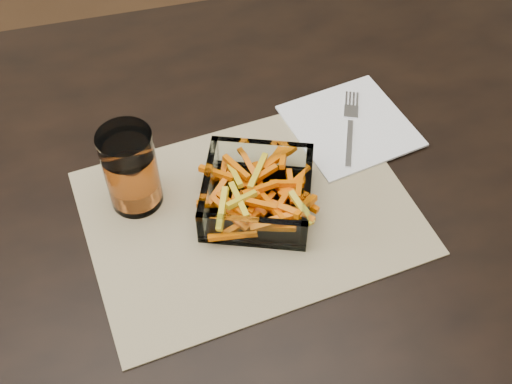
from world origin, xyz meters
TOP-DOWN VIEW (x-y plane):
  - dining_table at (0.00, 0.00)m, footprint 1.60×0.90m
  - placemat at (0.13, -0.06)m, footprint 0.49×0.38m
  - glass_bowl at (0.14, -0.05)m, footprint 0.19×0.19m
  - tumbler at (-0.02, -0.00)m, footprint 0.07×0.07m
  - napkin at (0.33, 0.06)m, footprint 0.21×0.21m
  - fork at (0.32, 0.06)m, footprint 0.08×0.16m

SIDE VIEW (x-z plane):
  - dining_table at x=0.00m, z-range 0.29..1.04m
  - placemat at x=0.13m, z-range 0.75..0.75m
  - napkin at x=0.33m, z-range 0.75..0.76m
  - fork at x=0.32m, z-range 0.76..0.76m
  - glass_bowl at x=0.14m, z-range 0.75..0.81m
  - tumbler at x=-0.02m, z-range 0.75..0.88m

